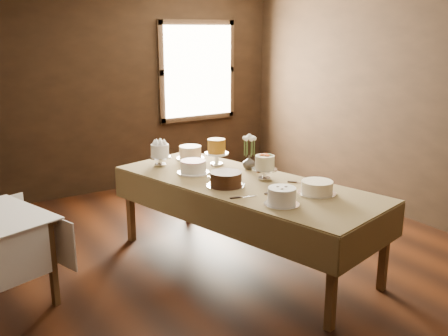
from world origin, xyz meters
The scene contains 19 objects.
floor centered at (0.00, 0.00, 0.00)m, with size 5.00×6.00×0.01m, color black.
wall_back centered at (0.00, 3.00, 1.40)m, with size 5.00×0.02×2.80m, color black.
wall_right centered at (2.50, 0.00, 1.40)m, with size 0.02×6.00×2.80m, color black.
window centered at (1.30, 2.94, 1.60)m, with size 1.10×0.05×1.30m, color #FFEABF.
display_table centered at (0.16, 0.09, 0.76)m, with size 1.64×2.81×0.82m.
cake_meringue centered at (-0.25, 1.05, 0.93)m, with size 0.22×0.22×0.24m.
cake_speckled centered at (0.15, 1.12, 0.89)m, with size 0.32×0.32×0.14m.
cake_lattice centered at (-0.10, 0.61, 0.87)m, with size 0.34×0.34×0.12m.
cake_caramel centered at (0.27, 0.76, 0.94)m, with size 0.25×0.25×0.29m.
cake_chocolate centered at (-0.06, 0.07, 0.88)m, with size 0.40×0.40×0.13m.
cake_flowers centered at (0.37, 0.06, 0.92)m, with size 0.25×0.25×0.24m.
cake_swirl centered at (0.04, -0.60, 0.89)m, with size 0.29×0.29×0.15m.
cake_cream centered at (0.48, -0.54, 0.87)m, with size 0.33×0.33×0.12m.
cake_server_a centered at (0.24, -0.26, 0.82)m, with size 0.24×0.03×0.01m, color silver.
cake_server_b centered at (0.60, -0.25, 0.82)m, with size 0.24×0.03×0.01m, color silver.
cake_server_c centered at (-0.02, 0.36, 0.82)m, with size 0.24×0.03×0.01m, color silver.
cake_server_e centered at (-0.07, -0.29, 0.82)m, with size 0.24×0.03×0.01m, color silver.
flower_vase centered at (0.45, 0.43, 0.89)m, with size 0.13×0.13×0.14m, color #2D2823.
flower_bouquet centered at (0.45, 0.43, 1.08)m, with size 0.14×0.14×0.20m, color white, non-canonical shape.
Camera 1 is at (-2.43, -3.61, 2.19)m, focal length 40.53 mm.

